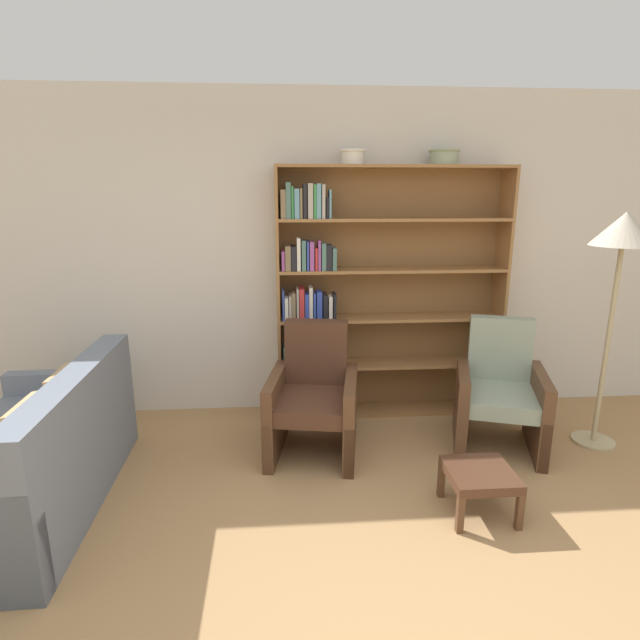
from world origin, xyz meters
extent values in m
plane|color=#A87F51|center=(0.00, 0.00, 0.00)|extent=(24.00, 24.00, 0.00)
cube|color=silver|center=(0.00, 2.53, 1.38)|extent=(12.00, 0.06, 2.75)
cube|color=olive|center=(-0.54, 2.34, 1.07)|extent=(0.02, 0.30, 2.13)
cube|color=olive|center=(1.38, 2.34, 1.07)|extent=(0.02, 0.30, 2.13)
cube|color=olive|center=(0.42, 2.34, 2.12)|extent=(1.89, 0.30, 0.03)
cube|color=olive|center=(0.42, 2.34, 0.01)|extent=(1.89, 0.30, 0.03)
cube|color=brown|center=(0.42, 2.48, 1.07)|extent=(1.89, 0.01, 2.13)
cube|color=#334CB2|center=(-0.49, 2.30, 0.16)|extent=(0.04, 0.19, 0.27)
cube|color=#7F6B4C|center=(-0.45, 2.27, 0.11)|extent=(0.02, 0.12, 0.17)
cube|color=#994C99|center=(-0.42, 2.28, 0.16)|extent=(0.04, 0.14, 0.28)
cube|color=white|center=(-0.38, 2.28, 0.16)|extent=(0.02, 0.14, 0.28)
cube|color=red|center=(-0.35, 2.29, 0.12)|extent=(0.02, 0.17, 0.19)
cube|color=#4C756B|center=(-0.31, 2.30, 0.11)|extent=(0.04, 0.18, 0.17)
cube|color=#994C99|center=(-0.27, 2.29, 0.13)|extent=(0.02, 0.15, 0.21)
cube|color=white|center=(-0.25, 2.28, 0.15)|extent=(0.02, 0.13, 0.25)
cube|color=olive|center=(0.42, 2.34, 0.45)|extent=(1.89, 0.30, 0.03)
cube|color=#4C756B|center=(-0.50, 2.29, 0.56)|extent=(0.02, 0.16, 0.19)
cube|color=white|center=(-0.47, 2.30, 0.57)|extent=(0.04, 0.18, 0.20)
cube|color=#669EB2|center=(-0.43, 2.29, 0.59)|extent=(0.03, 0.16, 0.24)
cube|color=#388C47|center=(-0.40, 2.30, 0.55)|extent=(0.02, 0.18, 0.16)
cube|color=red|center=(-0.37, 2.30, 0.57)|extent=(0.02, 0.18, 0.21)
cube|color=#334CB2|center=(-0.34, 2.30, 0.55)|extent=(0.04, 0.18, 0.16)
cube|color=red|center=(-0.30, 2.30, 0.56)|extent=(0.02, 0.18, 0.18)
cube|color=#7F6B4C|center=(-0.27, 2.30, 0.56)|extent=(0.04, 0.19, 0.19)
cube|color=black|center=(-0.22, 2.28, 0.58)|extent=(0.04, 0.14, 0.22)
cube|color=#669EB2|center=(-0.18, 2.28, 0.60)|extent=(0.04, 0.14, 0.27)
cube|color=#7F6B4C|center=(-0.13, 2.29, 0.57)|extent=(0.04, 0.15, 0.21)
cube|color=#4C756B|center=(-0.10, 2.30, 0.58)|extent=(0.02, 0.19, 0.22)
cube|color=olive|center=(0.42, 2.34, 0.87)|extent=(1.89, 0.30, 0.02)
cube|color=#334CB2|center=(-0.50, 2.28, 1.01)|extent=(0.02, 0.14, 0.26)
cube|color=white|center=(-0.47, 2.28, 0.98)|extent=(0.03, 0.14, 0.19)
cube|color=#B2A899|center=(-0.44, 2.30, 0.99)|extent=(0.02, 0.18, 0.21)
cube|color=#7F6B4C|center=(-0.41, 2.27, 1.00)|extent=(0.03, 0.13, 0.23)
cube|color=#B2A899|center=(-0.38, 2.28, 1.02)|extent=(0.02, 0.13, 0.27)
cube|color=red|center=(-0.35, 2.31, 1.02)|extent=(0.04, 0.20, 0.26)
cube|color=#334CB2|center=(-0.31, 2.29, 0.99)|extent=(0.03, 0.17, 0.22)
cube|color=white|center=(-0.27, 2.29, 1.02)|extent=(0.03, 0.16, 0.28)
cube|color=#334CB2|center=(-0.24, 2.31, 1.00)|extent=(0.02, 0.20, 0.23)
cube|color=#334CB2|center=(-0.20, 2.29, 1.00)|extent=(0.04, 0.15, 0.24)
cube|color=black|center=(-0.15, 2.31, 0.99)|extent=(0.04, 0.20, 0.21)
cube|color=white|center=(-0.11, 2.28, 0.98)|extent=(0.03, 0.14, 0.20)
cube|color=black|center=(-0.07, 2.30, 0.99)|extent=(0.02, 0.17, 0.22)
cube|color=olive|center=(0.42, 2.34, 1.29)|extent=(1.89, 0.30, 0.02)
cube|color=#994C99|center=(-0.50, 2.28, 1.38)|extent=(0.02, 0.15, 0.16)
cube|color=#7F6B4C|center=(-0.46, 2.30, 1.40)|extent=(0.04, 0.19, 0.20)
cube|color=black|center=(-0.41, 2.30, 1.40)|extent=(0.04, 0.19, 0.20)
cube|color=white|center=(-0.37, 2.27, 1.43)|extent=(0.03, 0.12, 0.26)
cube|color=#4C756B|center=(-0.33, 2.31, 1.42)|extent=(0.03, 0.19, 0.24)
cube|color=#334CB2|center=(-0.30, 2.30, 1.42)|extent=(0.02, 0.18, 0.23)
cube|color=#994C99|center=(-0.26, 2.29, 1.42)|extent=(0.04, 0.16, 0.23)
cube|color=red|center=(-0.23, 2.27, 1.39)|extent=(0.02, 0.12, 0.18)
cube|color=#994C99|center=(-0.20, 2.29, 1.42)|extent=(0.02, 0.15, 0.24)
cube|color=#4C756B|center=(-0.17, 2.28, 1.41)|extent=(0.04, 0.13, 0.22)
cube|color=black|center=(-0.12, 2.27, 1.40)|extent=(0.04, 0.12, 0.21)
cube|color=#4C756B|center=(-0.08, 2.30, 1.39)|extent=(0.03, 0.18, 0.18)
cube|color=olive|center=(0.42, 2.34, 1.70)|extent=(1.89, 0.30, 0.02)
cube|color=#7F6B4C|center=(-0.49, 2.31, 1.83)|extent=(0.04, 0.20, 0.22)
cube|color=#4C756B|center=(-0.45, 2.29, 1.86)|extent=(0.04, 0.17, 0.28)
cube|color=#388C47|center=(-0.41, 2.29, 1.84)|extent=(0.02, 0.16, 0.25)
cube|color=#669EB2|center=(-0.38, 2.28, 1.83)|extent=(0.04, 0.14, 0.23)
cube|color=#7F6B4C|center=(-0.35, 2.28, 1.83)|extent=(0.02, 0.13, 0.23)
cube|color=black|center=(-0.31, 2.30, 1.85)|extent=(0.03, 0.18, 0.27)
cube|color=#B2A899|center=(-0.27, 2.29, 1.85)|extent=(0.04, 0.15, 0.27)
cube|color=#388C47|center=(-0.24, 2.28, 1.85)|extent=(0.02, 0.15, 0.26)
cube|color=#669EB2|center=(-0.21, 2.30, 1.85)|extent=(0.03, 0.18, 0.27)
cube|color=#B2A899|center=(-0.17, 2.30, 1.85)|extent=(0.03, 0.18, 0.26)
cube|color=black|center=(-0.14, 2.27, 1.80)|extent=(0.02, 0.13, 0.17)
cube|color=#669EB2|center=(-0.12, 2.29, 1.83)|extent=(0.02, 0.17, 0.22)
cylinder|color=silver|center=(0.07, 2.34, 2.19)|extent=(0.18, 0.18, 0.11)
torus|color=silver|center=(0.07, 2.34, 2.24)|extent=(0.20, 0.20, 0.02)
cylinder|color=gray|center=(0.81, 2.34, 2.19)|extent=(0.23, 0.23, 0.12)
torus|color=gray|center=(0.81, 2.34, 2.24)|extent=(0.25, 0.25, 0.02)
cube|color=slate|center=(-2.12, 1.10, 0.22)|extent=(0.95, 1.73, 0.45)
cube|color=slate|center=(-1.76, 1.11, 0.66)|extent=(0.22, 1.71, 0.43)
cube|color=slate|center=(-2.14, 1.89, 0.30)|extent=(0.91, 0.14, 0.61)
cube|color=tan|center=(-1.88, 0.86, 0.63)|extent=(0.18, 0.36, 0.37)
cube|color=tan|center=(-1.89, 1.35, 0.63)|extent=(0.18, 0.36, 0.37)
cube|color=brown|center=(-0.07, 1.28, 0.19)|extent=(0.08, 0.08, 0.38)
cube|color=brown|center=(-0.63, 1.37, 0.19)|extent=(0.08, 0.08, 0.38)
cube|color=brown|center=(0.04, 1.88, 0.19)|extent=(0.08, 0.08, 0.38)
cube|color=brown|center=(-0.53, 1.97, 0.19)|extent=(0.08, 0.08, 0.38)
cube|color=#4C2D1E|center=(-0.30, 1.63, 0.41)|extent=(0.58, 0.71, 0.12)
cube|color=#4C2D1E|center=(-0.25, 1.90, 0.70)|extent=(0.49, 0.20, 0.53)
cube|color=brown|center=(-0.02, 1.58, 0.31)|extent=(0.19, 0.68, 0.62)
cube|color=brown|center=(-0.57, 1.67, 0.31)|extent=(0.19, 0.68, 0.62)
cube|color=brown|center=(1.31, 1.25, 0.19)|extent=(0.09, 0.09, 0.38)
cube|color=brown|center=(0.77, 1.42, 0.19)|extent=(0.09, 0.09, 0.38)
cube|color=brown|center=(1.50, 1.83, 0.19)|extent=(0.09, 0.09, 0.38)
cube|color=brown|center=(0.96, 2.00, 0.19)|extent=(0.09, 0.09, 0.38)
cube|color=gray|center=(1.13, 1.63, 0.41)|extent=(0.65, 0.76, 0.12)
cube|color=gray|center=(1.22, 1.89, 0.70)|extent=(0.49, 0.26, 0.53)
cube|color=brown|center=(1.40, 1.54, 0.31)|extent=(0.28, 0.67, 0.62)
cube|color=brown|center=(0.87, 1.71, 0.31)|extent=(0.28, 0.67, 0.62)
cylinder|color=tan|center=(1.93, 1.64, 0.01)|extent=(0.32, 0.32, 0.02)
cylinder|color=tan|center=(1.93, 1.64, 0.78)|extent=(0.04, 0.04, 1.53)
cone|color=#BCB29E|center=(1.93, 1.64, 1.67)|extent=(0.45, 0.45, 0.24)
cube|color=brown|center=(0.50, 1.01, 0.11)|extent=(0.04, 0.04, 0.23)
cube|color=brown|center=(0.86, 1.01, 0.11)|extent=(0.04, 0.04, 0.23)
cube|color=brown|center=(0.50, 0.66, 0.11)|extent=(0.04, 0.04, 0.23)
cube|color=brown|center=(0.86, 0.66, 0.11)|extent=(0.04, 0.04, 0.23)
cube|color=#4C2D1E|center=(0.68, 0.83, 0.26)|extent=(0.40, 0.40, 0.06)
camera|label=1|loc=(-0.49, -1.79, 1.92)|focal=28.00mm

